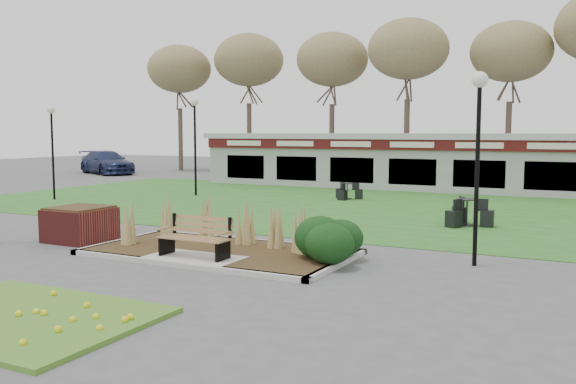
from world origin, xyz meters
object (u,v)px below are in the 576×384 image
at_px(car_black, 290,165).
at_px(lamp_post_mid_left, 195,125).
at_px(park_bench, 197,236).
at_px(brick_planter, 80,224).
at_px(bistro_set_c, 467,217).
at_px(car_silver, 109,163).
at_px(car_blue, 107,162).
at_px(lamp_post_mid_right, 479,125).
at_px(bistro_set_a, 347,194).
at_px(food_pavilion, 420,161).
at_px(lamp_post_far_left, 52,132).

bearing_deg(car_black, lamp_post_mid_left, -145.52).
distance_m(park_bench, lamp_post_mid_left, 14.98).
height_order(brick_planter, bistro_set_c, brick_planter).
bearing_deg(car_silver, car_blue, -142.13).
bearing_deg(car_black, lamp_post_mid_right, -120.34).
bearing_deg(bistro_set_a, park_bench, -83.16).
relative_size(brick_planter, lamp_post_mid_left, 0.33).
relative_size(brick_planter, bistro_set_c, 0.94).
bearing_deg(bistro_set_c, lamp_post_mid_right, -77.78).
distance_m(lamp_post_mid_left, lamp_post_mid_right, 17.22).
height_order(food_pavilion, lamp_post_far_left, lamp_post_far_left).
distance_m(bistro_set_a, car_silver, 24.76).
height_order(park_bench, car_black, car_black).
xyz_separation_m(park_bench, car_blue, (-22.88, 21.32, 0.23)).
relative_size(lamp_post_mid_right, lamp_post_far_left, 1.05).
distance_m(park_bench, car_black, 28.94).
bearing_deg(lamp_post_mid_left, bistro_set_a, 13.73).
bearing_deg(brick_planter, lamp_post_mid_right, 9.54).
relative_size(lamp_post_mid_left, car_black, 1.15).
xyz_separation_m(lamp_post_mid_left, lamp_post_mid_right, (14.35, -9.53, -0.19)).
distance_m(park_bench, bistro_set_c, 9.41).
distance_m(brick_planter, bistro_set_a, 13.22).
distance_m(lamp_post_mid_left, lamp_post_far_left, 6.22).
distance_m(lamp_post_mid_right, bistro_set_c, 6.55).
height_order(food_pavilion, car_blue, food_pavilion).
bearing_deg(bistro_set_c, lamp_post_far_left, -178.26).
bearing_deg(lamp_post_mid_left, car_black, 99.52).
bearing_deg(bistro_set_c, car_silver, 152.67).
bearing_deg(brick_planter, lamp_post_mid_left, 110.33).
height_order(food_pavilion, car_black, food_pavilion).
xyz_separation_m(food_pavilion, lamp_post_far_left, (-13.06, -12.01, 1.51)).
height_order(lamp_post_far_left, car_silver, lamp_post_far_left).
relative_size(park_bench, lamp_post_mid_right, 0.40).
distance_m(lamp_post_far_left, car_silver, 19.42).
height_order(lamp_post_far_left, car_black, lamp_post_far_left).
distance_m(brick_planter, bistro_set_c, 11.66).
xyz_separation_m(lamp_post_mid_left, car_black, (-2.48, 14.76, -2.66)).
relative_size(brick_planter, food_pavilion, 0.06).
distance_m(lamp_post_mid_left, car_blue, 17.27).
height_order(lamp_post_far_left, car_blue, lamp_post_far_left).
distance_m(bistro_set_a, car_blue, 22.58).
height_order(bistro_set_c, car_black, car_black).
bearing_deg(lamp_post_mid_left, park_bench, -54.47).
relative_size(lamp_post_mid_right, bistro_set_c, 2.68).
distance_m(lamp_post_far_left, bistro_set_a, 13.18).
relative_size(park_bench, food_pavilion, 0.07).
bearing_deg(park_bench, lamp_post_mid_left, 125.53).
xyz_separation_m(lamp_post_mid_right, bistro_set_a, (-7.42, 11.22, -2.87)).
distance_m(bistro_set_a, car_black, 16.10).
xyz_separation_m(food_pavilion, bistro_set_c, (4.53, -11.47, -1.17)).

